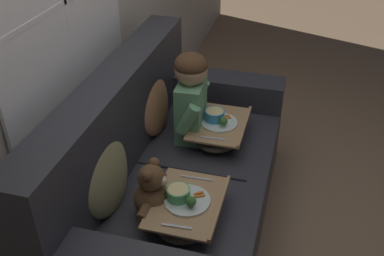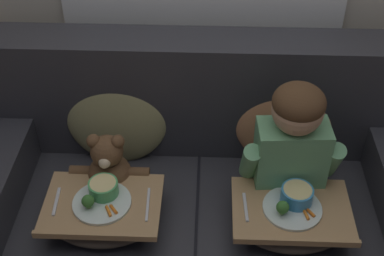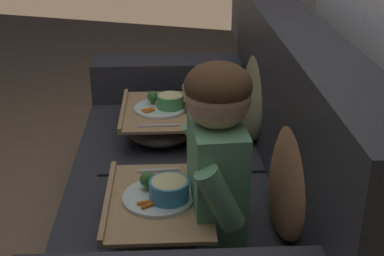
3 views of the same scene
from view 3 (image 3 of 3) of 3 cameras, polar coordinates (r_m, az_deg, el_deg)
couch at (r=2.14m, az=2.52°, el=-7.18°), size 1.91×0.98×1.01m
throw_pillow_behind_child at (r=1.71m, az=11.18°, el=-4.51°), size 0.44×0.21×0.46m
throw_pillow_behind_teddy at (r=2.36m, az=7.19°, el=4.15°), size 0.46×0.22×0.48m
child_figure at (r=1.62m, az=2.65°, el=-1.66°), size 0.41×0.20×0.57m
teddy_bear at (r=2.36m, az=0.88°, el=2.33°), size 0.33×0.23×0.31m
lap_tray_child at (r=1.73m, az=-3.53°, el=-8.97°), size 0.46×0.33×0.19m
lap_tray_teddy at (r=2.38m, az=-3.38°, el=0.83°), size 0.46×0.34×0.19m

